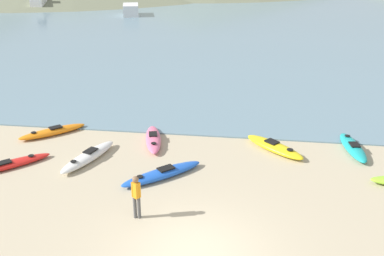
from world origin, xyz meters
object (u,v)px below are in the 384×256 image
object	(u,v)px
kayak_on_sand_7	(53,131)
moored_boat_0	(131,10)
kayak_on_sand_0	(353,147)
kayak_on_sand_5	(153,139)
kayak_on_sand_1	(274,147)
moored_boat_1	(39,2)
kayak_on_sand_2	(162,174)
kayak_on_sand_3	(8,165)
kayak_on_sand_4	(88,156)
person_near_foreground	(136,194)

from	to	relation	value
kayak_on_sand_7	moored_boat_0	distance (m)	35.19
kayak_on_sand_0	kayak_on_sand_5	xyz separation A→B (m)	(-8.62, -0.29, -0.01)
kayak_on_sand_1	moored_boat_0	size ratio (longest dim) A/B	0.73
kayak_on_sand_7	moored_boat_1	world-z (taller)	moored_boat_1
kayak_on_sand_2	kayak_on_sand_5	bearing A→B (deg)	108.29
kayak_on_sand_3	kayak_on_sand_4	size ratio (longest dim) A/B	0.88
kayak_on_sand_0	moored_boat_0	xyz separation A→B (m)	(-18.93, 34.70, 0.51)
moored_boat_0	moored_boat_1	size ratio (longest dim) A/B	1.07
person_near_foreground	kayak_on_sand_1	bearing A→B (deg)	51.30
moored_boat_0	person_near_foreground	bearing A→B (deg)	-74.85
kayak_on_sand_2	person_near_foreground	world-z (taller)	person_near_foreground
kayak_on_sand_4	kayak_on_sand_7	bearing A→B (deg)	137.84
kayak_on_sand_3	moored_boat_1	size ratio (longest dim) A/B	0.82
kayak_on_sand_1	kayak_on_sand_2	xyz separation A→B (m)	(-4.30, -2.95, -0.02)
kayak_on_sand_4	moored_boat_1	distance (m)	46.34
kayak_on_sand_7	moored_boat_0	xyz separation A→B (m)	(-5.50, 34.75, 0.54)
moored_boat_0	kayak_on_sand_2	bearing A→B (deg)	-73.44
kayak_on_sand_2	moored_boat_0	distance (m)	39.70
person_near_foreground	kayak_on_sand_0	bearing A→B (deg)	37.71
kayak_on_sand_7	moored_boat_0	world-z (taller)	moored_boat_0
kayak_on_sand_1	moored_boat_1	world-z (taller)	moored_boat_1
kayak_on_sand_3	kayak_on_sand_1	bearing A→B (deg)	15.97
kayak_on_sand_1	moored_boat_0	bearing A→B (deg)	113.98
kayak_on_sand_1	kayak_on_sand_7	bearing A→B (deg)	178.05
person_near_foreground	moored_boat_0	xyz separation A→B (m)	(-11.05, 40.80, -0.18)
kayak_on_sand_3	moored_boat_0	size ratio (longest dim) A/B	0.77
kayak_on_sand_5	moored_boat_0	xyz separation A→B (m)	(-10.31, 35.00, 0.52)
kayak_on_sand_3	moored_boat_0	bearing A→B (deg)	97.64
kayak_on_sand_1	kayak_on_sand_4	xyz separation A→B (m)	(-7.55, -1.97, 0.01)
kayak_on_sand_5	moored_boat_1	world-z (taller)	moored_boat_1
kayak_on_sand_0	kayak_on_sand_1	distance (m)	3.34
kayak_on_sand_0	person_near_foreground	size ratio (longest dim) A/B	1.95
kayak_on_sand_2	kayak_on_sand_7	world-z (taller)	kayak_on_sand_2
kayak_on_sand_2	moored_boat_1	distance (m)	48.76
person_near_foreground	kayak_on_sand_5	bearing A→B (deg)	97.25
kayak_on_sand_3	moored_boat_0	xyz separation A→B (m)	(-5.11, 38.10, 0.56)
kayak_on_sand_5	moored_boat_0	size ratio (longest dim) A/B	0.80
kayak_on_sand_3	person_near_foreground	bearing A→B (deg)	-24.43
kayak_on_sand_1	kayak_on_sand_5	bearing A→B (deg)	178.91
kayak_on_sand_3	kayak_on_sand_7	xyz separation A→B (m)	(0.39, 3.35, 0.03)
kayak_on_sand_0	kayak_on_sand_2	xyz separation A→B (m)	(-7.61, -3.34, -0.02)
kayak_on_sand_7	person_near_foreground	distance (m)	8.23
person_near_foreground	kayak_on_sand_3	bearing A→B (deg)	155.57
kayak_on_sand_1	moored_boat_0	distance (m)	38.42
kayak_on_sand_5	kayak_on_sand_7	distance (m)	4.81
kayak_on_sand_3	moored_boat_0	world-z (taller)	moored_boat_0
moored_boat_0	kayak_on_sand_7	bearing A→B (deg)	-81.01
kayak_on_sand_7	moored_boat_1	size ratio (longest dim) A/B	0.78
kayak_on_sand_4	moored_boat_0	size ratio (longest dim) A/B	0.87
kayak_on_sand_4	kayak_on_sand_7	size ratio (longest dim) A/B	1.20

